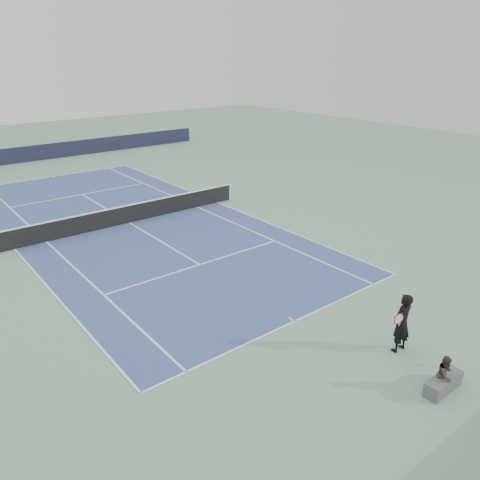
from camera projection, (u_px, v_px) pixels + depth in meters
ground at (129, 223)px, 23.68m from camera, size 80.00×80.00×0.00m
court_surface at (129, 223)px, 23.68m from camera, size 10.97×23.77×0.01m
tennis_net at (128, 213)px, 23.49m from camera, size 12.90×0.10×1.07m
windscreen_far at (26, 154)px, 36.45m from camera, size 30.00×0.25×1.20m
tennis_player at (402, 323)px, 13.30m from camera, size 0.80×0.51×1.82m
tennis_ball at (422, 364)px, 12.96m from camera, size 0.07×0.07×0.07m
spectator_bench at (444, 379)px, 11.90m from camera, size 1.25×0.44×1.06m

